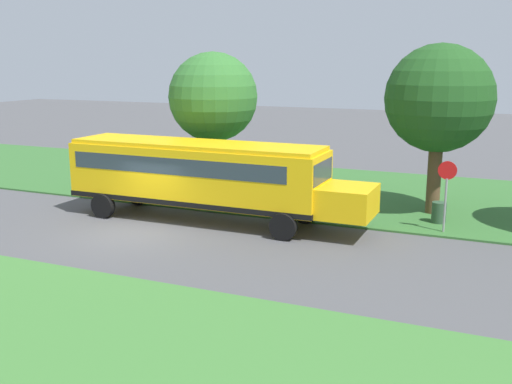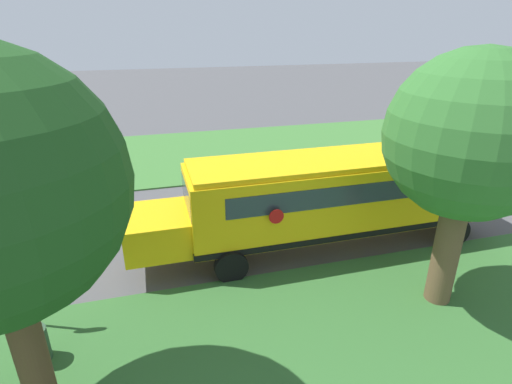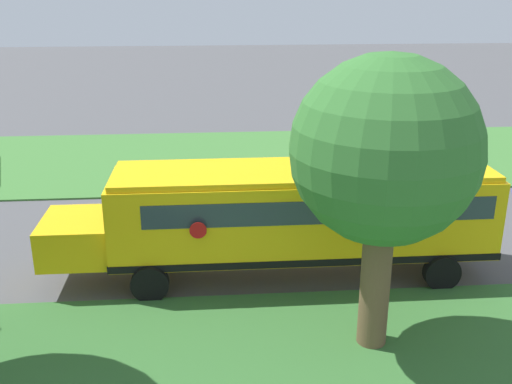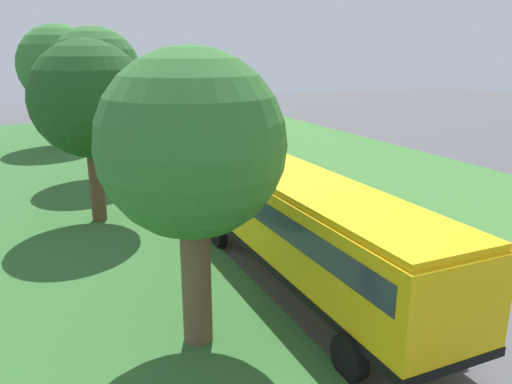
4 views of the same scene
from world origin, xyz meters
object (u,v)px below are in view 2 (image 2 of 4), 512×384
at_px(school_bus, 337,192).
at_px(oak_tree_beside_bus, 471,138).
at_px(stop_sign, 21,269).
at_px(trash_bin, 36,346).

xyz_separation_m(school_bus, oak_tree_beside_bus, (-3.60, -1.46, 2.69)).
bearing_deg(stop_sign, oak_tree_beside_bus, -99.31).
relative_size(stop_sign, trash_bin, 3.04).
bearing_deg(school_bus, stop_sign, 101.63).
bearing_deg(oak_tree_beside_bus, stop_sign, 80.69).
relative_size(school_bus, stop_sign, 4.53).
relative_size(school_bus, trash_bin, 13.80).
height_order(oak_tree_beside_bus, trash_bin, oak_tree_beside_bus).
bearing_deg(stop_sign, trash_bin, -165.25).
relative_size(school_bus, oak_tree_beside_bus, 1.85).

